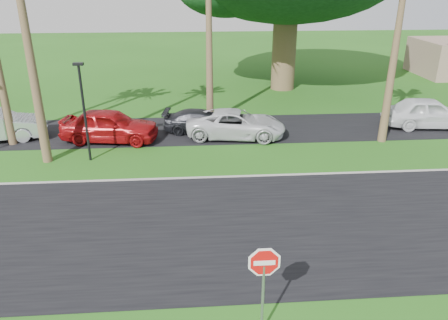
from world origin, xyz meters
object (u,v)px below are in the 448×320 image
object	(u,v)px
car_pickup	(429,113)
stop_sign_near	(264,274)
car_red	(110,126)
car_dark	(202,122)
car_minivan	(236,124)

from	to	relation	value
car_pickup	stop_sign_near	bearing A→B (deg)	147.58
car_red	car_pickup	world-z (taller)	car_pickup
stop_sign_near	car_dark	xyz separation A→B (m)	(-1.04, 15.14, -1.15)
car_red	car_minivan	bearing A→B (deg)	-80.64
car_dark	car_pickup	world-z (taller)	car_pickup
stop_sign_near	car_minivan	distance (m)	14.25
car_dark	car_pickup	size ratio (longest dim) A/B	0.84
car_dark	car_red	bearing A→B (deg)	110.10
car_minivan	car_pickup	xyz separation A→B (m)	(11.26, 0.82, 0.13)
car_red	car_dark	bearing A→B (deg)	-69.25
car_red	car_dark	distance (m)	5.02
stop_sign_near	car_red	xyz separation A→B (m)	(-5.93, 14.05, -0.91)
car_minivan	car_pickup	world-z (taller)	car_pickup
car_minivan	car_dark	bearing A→B (deg)	70.86
car_dark	car_minivan	bearing A→B (deg)	-109.93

